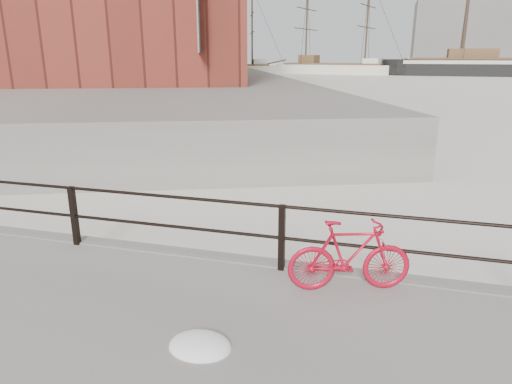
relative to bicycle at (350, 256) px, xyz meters
The scene contains 9 objects.
far_quay 81.62m from the bicycle, 117.35° to the left, with size 24.00×150.00×1.80m, color gray.
bicycle is the anchor object (origin of this frame).
schooner_mid 86.06m from the bicycle, 96.52° to the left, with size 26.15×11.06×19.06m, color silver, non-canonical shape.
schooner_left 83.18m from the bicycle, 110.49° to the left, with size 22.10×10.05×17.01m, color beige, non-canonical shape.
workboat_near 38.58m from the bicycle, 130.56° to the left, with size 12.25×4.08×7.00m, color black, non-canonical shape.
workboat_far 54.73m from the bicycle, 123.25° to the left, with size 10.67×3.69×7.00m, color black, non-canonical shape.
apartment_grey 94.59m from the bicycle, 117.88° to the left, with size 22.00×15.00×23.20m, color #A0A09B.
apartment_brick 117.23m from the bicycle, 116.73° to the left, with size 24.00×15.00×21.20m, color brown.
industrial_west 142.52m from the bicycle, 80.90° to the left, with size 32.00×18.00×18.00m, color gray.
Camera 1 is at (-2.20, -6.15, 3.38)m, focal length 32.00 mm.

